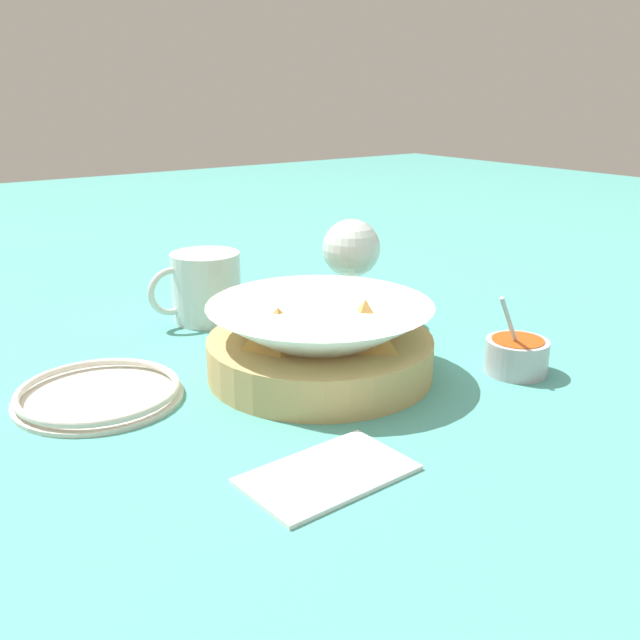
# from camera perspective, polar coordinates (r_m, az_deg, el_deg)

# --- Properties ---
(ground_plane) EXTENTS (4.00, 4.00, 0.00)m
(ground_plane) POSITION_cam_1_polar(r_m,az_deg,el_deg) (0.78, 0.86, -5.33)
(ground_plane) COLOR teal
(food_basket) EXTENTS (0.25, 0.25, 0.10)m
(food_basket) POSITION_cam_1_polar(r_m,az_deg,el_deg) (0.80, 0.01, -1.91)
(food_basket) COLOR tan
(food_basket) RESTS_ON ground_plane
(sauce_cup) EXTENTS (0.07, 0.07, 0.10)m
(sauce_cup) POSITION_cam_1_polar(r_m,az_deg,el_deg) (0.84, 15.45, -2.66)
(sauce_cup) COLOR #B7B7BC
(sauce_cup) RESTS_ON ground_plane
(wine_glass) EXTENTS (0.08, 0.08, 0.14)m
(wine_glass) POSITION_cam_1_polar(r_m,az_deg,el_deg) (0.97, 2.51, 5.49)
(wine_glass) COLOR silver
(wine_glass) RESTS_ON ground_plane
(beer_mug) EXTENTS (0.13, 0.10, 0.10)m
(beer_mug) POSITION_cam_1_polar(r_m,az_deg,el_deg) (1.00, -9.16, 2.43)
(beer_mug) COLOR silver
(beer_mug) RESTS_ON ground_plane
(side_plate) EXTENTS (0.17, 0.17, 0.01)m
(side_plate) POSITION_cam_1_polar(r_m,az_deg,el_deg) (0.78, -17.30, -5.60)
(side_plate) COLOR silver
(side_plate) RESTS_ON ground_plane
(napkin) EXTENTS (0.14, 0.09, 0.01)m
(napkin) POSITION_cam_1_polar(r_m,az_deg,el_deg) (0.61, 0.61, -12.07)
(napkin) COLOR white
(napkin) RESTS_ON ground_plane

